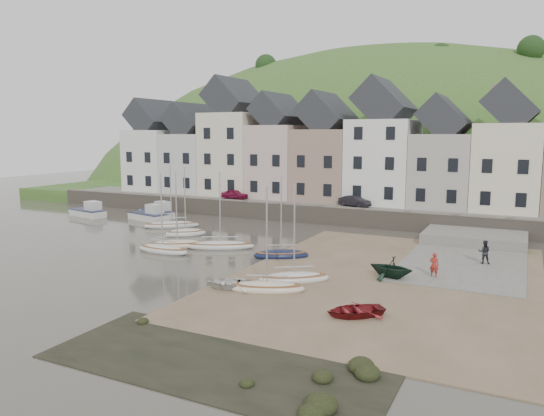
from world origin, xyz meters
The scene contains 27 objects.
ground centered at (0.00, 0.00, 0.00)m, with size 160.00×160.00×0.00m, color #494439.
quay_land centered at (0.00, 32.00, 0.75)m, with size 90.00×30.00×1.50m, color #3B5E25.
quay_street centered at (0.00, 20.50, 1.55)m, with size 70.00×7.00×0.10m, color slate.
seawall centered at (0.00, 17.00, 0.90)m, with size 70.00×1.20×1.80m, color slate.
beach centered at (11.00, 0.00, 0.03)m, with size 18.00×26.00×0.06m, color brown.
slipway centered at (15.00, 8.00, 0.06)m, with size 8.00×18.00×0.12m, color slate.
hillside centered at (-5.00, 60.00, -17.99)m, with size 134.40×84.00×84.00m.
townhouse_terrace centered at (1.76, 24.00, 7.32)m, with size 61.05×8.00×13.93m.
sailboat_0 centered at (-12.14, 8.44, 0.26)m, with size 5.17×4.41×6.32m.
sailboat_1 centered at (-8.52, 5.75, 0.27)m, with size 3.74×3.54×6.32m.
sailboat_2 centered at (-6.17, 1.36, 0.26)m, with size 4.71×3.79×6.32m.
sailboat_3 centered at (-6.09, -0.60, 0.26)m, with size 4.58×1.59×6.32m.
sailboat_4 centered at (-2.86, 2.56, 0.26)m, with size 5.47×3.87×6.32m.
sailboat_5 centered at (2.77, 1.91, 0.27)m, with size 4.29×3.32×6.32m.
sailboat_6 centered at (6.16, -3.36, 0.26)m, with size 4.49×3.73×6.32m.
sailboat_7 centered at (5.56, -5.86, 0.26)m, with size 4.64×3.07×6.32m.
motorboat_0 centered at (-16.80, 10.82, 0.58)m, with size 5.18×2.86×1.70m.
motorboat_1 centered at (-24.50, 9.85, 0.58)m, with size 5.09×2.70×1.70m.
motorboat_2 centered at (-17.48, 13.05, 0.58)m, with size 5.25×3.49×1.70m.
rowboat_white centered at (3.50, -6.35, 0.37)m, with size 2.16×3.03×0.63m, color silver.
rowboat_green centered at (11.35, -0.14, 0.78)m, with size 2.37×2.75×1.45m, color black.
rowboat_red centered at (11.37, -7.66, 0.37)m, with size 2.12×2.97×0.61m, color maroon.
person_red centered at (13.74, 1.22, 0.89)m, with size 0.56×0.37×1.54m, color #A0251D.
person_dark centered at (16.29, 6.23, 0.94)m, with size 0.80×0.62×1.64m, color black.
car_left centered at (-11.50, 19.50, 2.14)m, with size 1.28×3.17×1.08m, color maroon.
car_right centered at (2.82, 19.50, 2.16)m, with size 1.19×3.41×1.12m, color black.
shore_rocks centered at (10.18, -15.09, 0.10)m, with size 14.00×6.00×0.72m.
Camera 1 is at (18.61, -31.50, 9.02)m, focal length 34.06 mm.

